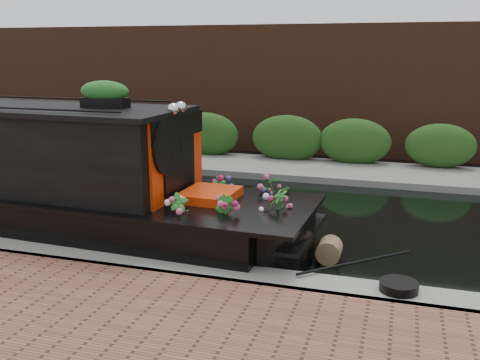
# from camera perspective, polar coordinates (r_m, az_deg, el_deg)

# --- Properties ---
(ground) EXTENTS (80.00, 80.00, 0.00)m
(ground) POSITION_cam_1_polar(r_m,az_deg,el_deg) (10.88, -1.45, -3.59)
(ground) COLOR black
(ground) RESTS_ON ground
(near_bank_coping) EXTENTS (40.00, 0.60, 0.50)m
(near_bank_coping) POSITION_cam_1_polar(r_m,az_deg,el_deg) (8.02, -9.05, -10.30)
(near_bank_coping) COLOR gray
(near_bank_coping) RESTS_ON ground
(far_bank_path) EXTENTS (40.00, 2.40, 0.34)m
(far_bank_path) POSITION_cam_1_polar(r_m,az_deg,el_deg) (14.79, 3.71, 1.06)
(far_bank_path) COLOR slate
(far_bank_path) RESTS_ON ground
(far_hedge) EXTENTS (40.00, 1.10, 2.80)m
(far_hedge) POSITION_cam_1_polar(r_m,az_deg,el_deg) (15.64, 4.47, 1.75)
(far_hedge) COLOR #214617
(far_hedge) RESTS_ON ground
(far_brick_wall) EXTENTS (40.00, 1.00, 8.00)m
(far_brick_wall) POSITION_cam_1_polar(r_m,az_deg,el_deg) (17.66, 5.97, 3.11)
(far_brick_wall) COLOR #4D281A
(far_brick_wall) RESTS_ON ground
(rope_fender) EXTENTS (0.37, 0.42, 0.37)m
(rope_fender) POSITION_cam_1_polar(r_m,az_deg,el_deg) (8.55, 9.51, -7.39)
(rope_fender) COLOR brown
(rope_fender) RESTS_ON ground
(coiled_mooring_rope) EXTENTS (0.49, 0.49, 0.12)m
(coiled_mooring_rope) POSITION_cam_1_polar(r_m,az_deg,el_deg) (7.23, 16.59, -10.81)
(coiled_mooring_rope) COLOR black
(coiled_mooring_rope) RESTS_ON near_bank_coping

